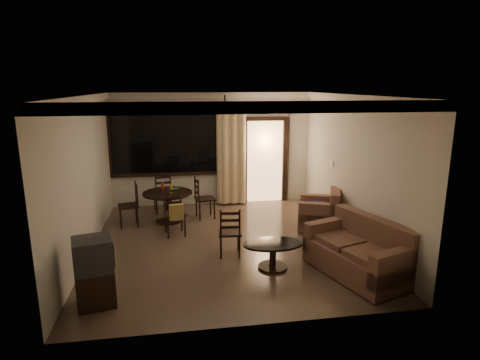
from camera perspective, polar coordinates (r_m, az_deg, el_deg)
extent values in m
plane|color=#7F6651|center=(7.84, -2.00, -8.95)|extent=(5.50, 5.50, 0.00)
plane|color=beige|center=(10.11, -3.97, 4.38)|extent=(5.00, 0.00, 5.00)
plane|color=beige|center=(4.80, 1.91, -5.83)|extent=(5.00, 0.00, 5.00)
plane|color=beige|center=(7.55, -21.27, 0.39)|extent=(0.00, 5.50, 5.50)
plane|color=beige|center=(8.10, 15.76, 1.65)|extent=(0.00, 5.50, 5.50)
plane|color=white|center=(7.25, -2.18, 11.97)|extent=(5.50, 5.50, 0.00)
cube|color=black|center=(10.02, -10.28, 5.13)|extent=(2.70, 0.04, 1.45)
cylinder|color=black|center=(9.85, -9.89, 9.71)|extent=(3.20, 0.03, 0.03)
cube|color=#FFC684|center=(10.33, 3.57, 2.61)|extent=(0.91, 0.03, 2.08)
cube|color=white|center=(9.06, 12.90, 2.37)|extent=(0.02, 0.18, 0.12)
cylinder|color=black|center=(7.25, -2.17, 11.50)|extent=(0.03, 0.03, 0.12)
cylinder|color=black|center=(7.26, -2.17, 10.79)|extent=(0.16, 0.16, 0.08)
cylinder|color=black|center=(8.95, -10.29, -1.84)|extent=(1.08, 1.08, 0.04)
cylinder|color=black|center=(9.04, -10.20, -3.83)|extent=(0.11, 0.11, 0.63)
cylinder|color=black|center=(9.14, -10.12, -5.75)|extent=(0.54, 0.54, 0.03)
cylinder|color=maroon|center=(8.95, -10.94, -1.02)|extent=(0.06, 0.06, 0.22)
cylinder|color=#BB8E13|center=(8.89, -9.81, -1.20)|extent=(0.06, 0.06, 0.18)
cube|color=#28863D|center=(9.07, -9.17, -1.30)|extent=(0.14, 0.10, 0.05)
cube|color=black|center=(8.93, -15.63, -3.57)|extent=(0.49, 0.49, 0.04)
cube|color=black|center=(9.17, -4.98, -2.67)|extent=(0.49, 0.49, 0.04)
cube|color=black|center=(8.21, -9.28, -4.74)|extent=(0.49, 0.49, 0.04)
cube|color=tan|center=(7.96, -9.02, -4.55)|extent=(0.29, 0.13, 0.32)
cube|color=black|center=(9.77, -10.98, -1.86)|extent=(0.49, 0.49, 0.04)
cube|color=black|center=(6.06, -19.85, -14.16)|extent=(0.60, 0.57, 0.51)
cube|color=black|center=(5.86, -20.23, -9.94)|extent=(0.60, 0.57, 0.46)
cube|color=black|center=(5.87, -17.71, -9.68)|extent=(0.11, 0.36, 0.31)
cube|color=#4E2A24|center=(6.79, 16.23, -11.05)|extent=(1.38, 1.87, 0.42)
cube|color=#4E2A24|center=(6.89, 18.47, -7.76)|extent=(0.74, 1.65, 0.68)
cube|color=#4E2A24|center=(6.25, 21.14, -11.54)|extent=(0.90, 0.46, 0.52)
cube|color=#4E2A24|center=(7.21, 12.25, -7.55)|extent=(0.90, 0.46, 0.52)
cube|color=#4E2A24|center=(6.66, 16.04, -9.28)|extent=(1.06, 1.58, 0.13)
cube|color=#4E2A24|center=(8.70, 11.14, -5.40)|extent=(1.06, 1.06, 0.39)
cube|color=#4E2A24|center=(8.61, 13.32, -3.50)|extent=(0.48, 0.83, 0.63)
cube|color=#4E2A24|center=(8.34, 11.14, -4.85)|extent=(0.83, 0.46, 0.48)
cube|color=#4E2A24|center=(8.95, 11.24, -3.58)|extent=(0.83, 0.46, 0.48)
cube|color=#4E2A24|center=(8.64, 10.88, -3.99)|extent=(0.77, 0.79, 0.12)
ellipsoid|color=#121452|center=(8.61, 10.91, -3.31)|extent=(0.35, 0.29, 0.10)
ellipsoid|color=black|center=(6.71, 4.71, -9.05)|extent=(1.00, 0.60, 0.03)
cylinder|color=black|center=(6.79, 4.68, -10.70)|extent=(0.11, 0.11, 0.40)
cylinder|color=black|center=(6.87, 4.64, -12.19)|extent=(0.49, 0.49, 0.03)
cube|color=black|center=(7.17, -1.47, -7.44)|extent=(0.43, 0.43, 0.04)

